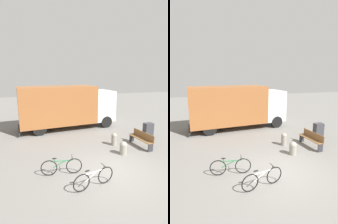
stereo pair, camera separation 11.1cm
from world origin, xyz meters
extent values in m
plane|color=slate|center=(0.00, 0.00, 0.00)|extent=(60.00, 60.00, 0.00)
cube|color=#99592D|center=(-1.22, 7.25, 1.95)|extent=(6.08, 2.97, 2.94)
cube|color=silver|center=(2.58, 7.50, 1.73)|extent=(1.85, 2.59, 2.50)
cube|color=black|center=(-4.23, 7.06, 0.26)|extent=(0.26, 2.47, 0.16)
cylinder|color=black|center=(2.51, 8.63, 0.48)|extent=(0.98, 0.34, 0.96)
cylinder|color=black|center=(2.66, 6.36, 0.48)|extent=(0.98, 0.34, 0.96)
cylinder|color=black|center=(-2.92, 8.28, 0.48)|extent=(0.98, 0.34, 0.96)
cylinder|color=black|center=(-2.77, 6.01, 0.48)|extent=(0.98, 0.34, 0.96)
cube|color=brown|center=(2.98, 2.08, 0.49)|extent=(0.55, 1.81, 0.03)
cube|color=brown|center=(3.16, 2.10, 0.69)|extent=(0.18, 1.78, 0.43)
cube|color=#2D2D33|center=(3.05, 1.24, 0.24)|extent=(0.34, 0.08, 0.48)
cube|color=#2D2D33|center=(2.91, 2.92, 0.24)|extent=(0.34, 0.08, 0.48)
torus|color=black|center=(-2.75, 0.58, 0.36)|extent=(0.72, 0.15, 0.72)
torus|color=black|center=(-1.66, 0.43, 0.36)|extent=(0.72, 0.15, 0.72)
cylinder|color=#26723F|center=(-2.21, 0.51, 0.65)|extent=(0.93, 0.17, 0.04)
cylinder|color=#26723F|center=(-2.29, 0.52, 0.51)|extent=(0.62, 0.12, 0.34)
cylinder|color=#26723F|center=(-2.51, 0.55, 0.71)|extent=(0.03, 0.03, 0.12)
ellipsoid|color=black|center=(-2.51, 0.55, 0.78)|extent=(0.23, 0.12, 0.05)
cylinder|color=black|center=(-1.75, 0.44, 0.72)|extent=(0.03, 0.03, 0.15)
cylinder|color=black|center=(-1.75, 0.44, 0.80)|extent=(0.09, 0.44, 0.02)
torus|color=black|center=(-1.71, -0.87, 0.36)|extent=(0.71, 0.18, 0.72)
torus|color=black|center=(-0.64, -0.66, 0.36)|extent=(0.71, 0.18, 0.72)
cylinder|color=silver|center=(-1.18, -0.77, 0.65)|extent=(0.92, 0.22, 0.04)
cylinder|color=silver|center=(-1.26, -0.78, 0.51)|extent=(0.61, 0.16, 0.34)
cylinder|color=silver|center=(-1.47, -0.82, 0.71)|extent=(0.03, 0.03, 0.12)
ellipsoid|color=black|center=(-1.47, -0.82, 0.78)|extent=(0.23, 0.13, 0.05)
cylinder|color=black|center=(-0.72, -0.67, 0.72)|extent=(0.03, 0.03, 0.15)
cylinder|color=black|center=(-0.72, -0.67, 0.80)|extent=(0.11, 0.44, 0.02)
cylinder|color=gray|center=(1.41, 1.45, 0.27)|extent=(0.39, 0.39, 0.54)
sphere|color=gray|center=(1.41, 1.45, 0.54)|extent=(0.41, 0.41, 0.41)
cylinder|color=gray|center=(1.52, 2.76, 0.31)|extent=(0.32, 0.32, 0.63)
sphere|color=gray|center=(1.52, 2.76, 0.63)|extent=(0.34, 0.34, 0.34)
cube|color=#38383D|center=(4.51, 3.37, 0.50)|extent=(0.63, 0.43, 1.00)
camera|label=1|loc=(-3.42, -6.45, 4.33)|focal=28.00mm
camera|label=2|loc=(-3.31, -6.48, 4.33)|focal=28.00mm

